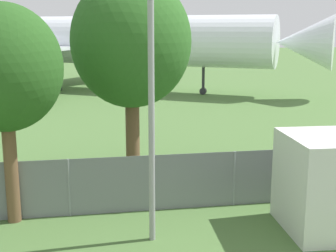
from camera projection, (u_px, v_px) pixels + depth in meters
perimeter_fence at (154, 183)px, 14.27m from camera, size 56.07×0.07×1.76m
airplane at (84, 41)px, 42.35m from camera, size 38.89×31.69×12.84m
tree_near_hangar at (131, 42)px, 16.51m from camera, size 4.27×4.27×7.40m
tree_behind_benches at (4, 69)px, 12.73m from camera, size 3.21×3.21×6.22m
light_mast at (151, 54)px, 11.46m from camera, size 0.44×0.44×8.05m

